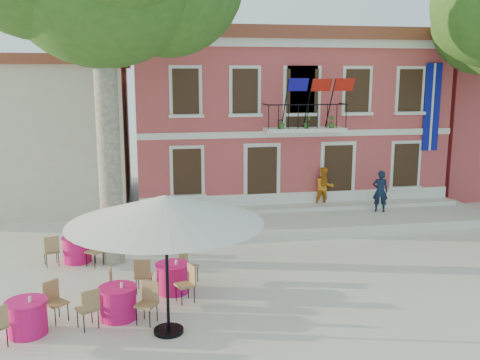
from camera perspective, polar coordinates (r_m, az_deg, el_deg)
The scene contains 11 objects.
ground at distance 16.20m, azimuth 5.58°, elevation -9.09°, with size 90.00×90.00×0.00m, color beige.
main_building at distance 25.45m, azimuth 3.97°, elevation 6.94°, with size 13.50×9.59×7.50m.
neighbor_west at distance 26.27m, azimuth -21.88°, elevation 5.07°, with size 9.40×9.40×6.40m.
terrace at distance 20.73m, azimuth 7.62°, elevation -4.23°, with size 14.00×3.40×0.30m, color silver.
patio_umbrella at distance 11.37m, azimuth -7.96°, elevation -3.15°, with size 4.17×4.17×3.10m.
pedestrian_navy at distance 21.71m, azimuth 14.74°, elevation -1.16°, with size 0.60×0.39×1.65m, color black.
pedestrian_orange at distance 22.00m, azimuth 9.00°, elevation -0.78°, with size 0.80×0.62×1.64m, color orange.
cafe_table_0 at distance 12.85m, azimuth -21.78°, elevation -13.33°, with size 1.68×1.63×0.95m.
cafe_table_1 at distance 14.24m, azimuth -7.20°, elevation -10.16°, with size 1.75×1.85×0.95m.
cafe_table_2 at distance 13.00m, azimuth -12.88°, elevation -12.47°, with size 1.87×1.62×0.95m.
cafe_table_3 at distance 17.07m, azimuth -16.99°, elevation -6.96°, with size 1.83×1.78×0.95m.
Camera 1 is at (-4.23, -14.63, 5.52)m, focal length 40.00 mm.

